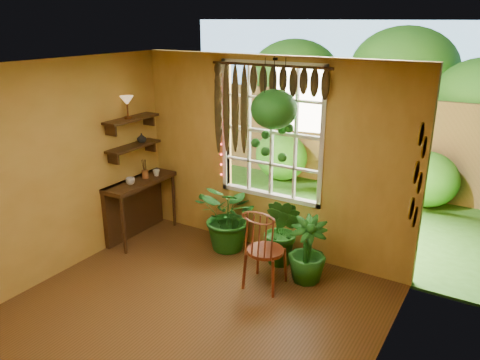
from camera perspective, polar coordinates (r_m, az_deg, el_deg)
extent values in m
plane|color=brown|center=(5.26, -8.63, -17.77)|extent=(4.50, 4.50, 0.00)
plane|color=white|center=(4.25, -10.47, 12.86)|extent=(4.50, 4.50, 0.00)
plane|color=gold|center=(6.35, 3.71, 2.71)|extent=(4.00, 0.00, 4.00)
plane|color=gold|center=(6.02, -24.17, 0.08)|extent=(0.00, 4.50, 4.50)
plane|color=gold|center=(3.72, 15.18, -10.35)|extent=(0.00, 4.50, 4.50)
cube|color=silver|center=(6.29, 3.91, 5.84)|extent=(1.52, 0.10, 1.86)
cube|color=white|center=(6.32, 4.03, 5.89)|extent=(1.38, 0.01, 1.78)
cylinder|color=#3C2510|center=(6.05, 3.60, 13.77)|extent=(1.70, 0.04, 0.04)
cube|color=#3C2510|center=(7.00, -12.09, -0.25)|extent=(0.40, 1.20, 0.06)
cube|color=#3C2510|center=(7.25, -12.79, -3.16)|extent=(0.08, 1.18, 0.90)
cylinder|color=#3C2510|center=(6.69, -14.01, -5.38)|extent=(0.05, 0.05, 0.86)
cylinder|color=#3C2510|center=(7.44, -8.08, -2.46)|extent=(0.05, 0.05, 0.86)
cube|color=#3C2510|center=(6.90, -12.85, 4.02)|extent=(0.25, 0.90, 0.04)
cube|color=#3C2510|center=(6.81, -13.10, 7.27)|extent=(0.25, 0.90, 0.04)
cube|color=#295919|center=(11.24, 15.47, 2.08)|extent=(14.00, 10.00, 0.04)
cube|color=#946E46|center=(9.33, 12.83, 4.75)|extent=(12.00, 0.10, 1.80)
plane|color=#94C5F7|center=(12.63, 18.46, 10.93)|extent=(12.00, 0.00, 12.00)
cylinder|color=maroon|center=(5.74, 3.12, -8.60)|extent=(0.48, 0.48, 0.04)
torus|color=maroon|center=(5.35, 2.34, -4.59)|extent=(0.43, 0.06, 0.43)
imported|color=#144C17|center=(6.57, -1.17, -4.51)|extent=(1.07, 0.98, 1.01)
imported|color=#144C17|center=(6.19, 5.24, -6.27)|extent=(0.66, 0.60, 0.99)
imported|color=#144C17|center=(5.91, 8.20, -8.45)|extent=(0.62, 0.62, 0.85)
ellipsoid|color=black|center=(5.90, 4.15, 7.77)|extent=(0.35, 0.35, 0.21)
ellipsoid|color=#144C17|center=(5.88, 4.17, 8.59)|extent=(0.58, 0.58, 0.50)
imported|color=silver|center=(6.82, -13.22, -0.14)|extent=(0.17, 0.17, 0.10)
imported|color=beige|center=(7.11, -10.16, 0.87)|extent=(0.11, 0.11, 0.10)
cylinder|color=brown|center=(7.05, -11.49, 0.71)|extent=(0.10, 0.10, 0.12)
imported|color=#B2AD99|center=(6.99, -11.90, 5.04)|extent=(0.16, 0.16, 0.14)
cylinder|color=#5A3319|center=(6.74, -13.47, 7.41)|extent=(0.11, 0.11, 0.03)
cylinder|color=#5A3319|center=(6.72, -13.54, 8.24)|extent=(0.03, 0.03, 0.19)
cone|color=slate|center=(6.69, -13.63, 9.39)|extent=(0.19, 0.19, 0.13)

